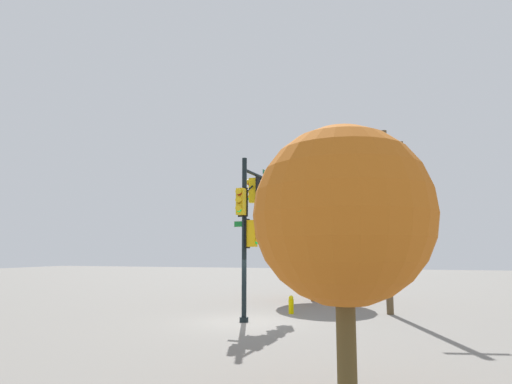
{
  "coord_description": "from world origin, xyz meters",
  "views": [
    {
      "loc": [
        -17.53,
        -5.85,
        2.81
      ],
      "look_at": [
        0.65,
        -0.31,
        5.4
      ],
      "focal_mm": 31.06,
      "sensor_mm": 36.0,
      "label": 1
    }
  ],
  "objects_px": {
    "signal_pole_assembly": "(257,207)",
    "tree_mid": "(343,216)",
    "fire_hydrant": "(291,305)",
    "utility_pole": "(387,218)",
    "tree_near": "(312,226)"
  },
  "relations": [
    {
      "from": "signal_pole_assembly",
      "to": "tree_mid",
      "type": "relative_size",
      "value": 1.31
    },
    {
      "from": "signal_pole_assembly",
      "to": "fire_hydrant",
      "type": "bearing_deg",
      "value": -37.37
    },
    {
      "from": "utility_pole",
      "to": "tree_near",
      "type": "relative_size",
      "value": 1.28
    },
    {
      "from": "signal_pole_assembly",
      "to": "utility_pole",
      "type": "distance_m",
      "value": 6.15
    },
    {
      "from": "utility_pole",
      "to": "tree_near",
      "type": "height_order",
      "value": "utility_pole"
    },
    {
      "from": "signal_pole_assembly",
      "to": "tree_near",
      "type": "xyz_separation_m",
      "value": [
        7.05,
        -1.25,
        -0.5
      ]
    },
    {
      "from": "tree_near",
      "to": "tree_mid",
      "type": "relative_size",
      "value": 1.29
    },
    {
      "from": "tree_near",
      "to": "signal_pole_assembly",
      "type": "bearing_deg",
      "value": 169.94
    },
    {
      "from": "signal_pole_assembly",
      "to": "fire_hydrant",
      "type": "distance_m",
      "value": 4.81
    },
    {
      "from": "fire_hydrant",
      "to": "tree_mid",
      "type": "xyz_separation_m",
      "value": [
        -12.15,
        -3.7,
        3.07
      ]
    },
    {
      "from": "signal_pole_assembly",
      "to": "fire_hydrant",
      "type": "relative_size",
      "value": 8.18
    },
    {
      "from": "signal_pole_assembly",
      "to": "tree_near",
      "type": "height_order",
      "value": "signal_pole_assembly"
    },
    {
      "from": "signal_pole_assembly",
      "to": "tree_mid",
      "type": "xyz_separation_m",
      "value": [
        -10.62,
        -4.86,
        -1.33
      ]
    },
    {
      "from": "tree_near",
      "to": "utility_pole",
      "type": "bearing_deg",
      "value": -135.7
    },
    {
      "from": "utility_pole",
      "to": "tree_mid",
      "type": "relative_size",
      "value": 1.66
    }
  ]
}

